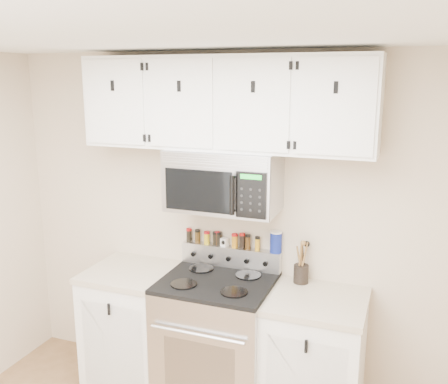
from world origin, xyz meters
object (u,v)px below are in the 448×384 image
object	(u,v)px
microwave	(223,180)
utensil_crock	(301,272)
salt_canister	(276,242)
range	(217,341)

from	to	relation	value
microwave	utensil_crock	distance (m)	0.84
microwave	salt_canister	bearing A→B (deg)	24.61
microwave	salt_canister	size ratio (longest dim) A/B	4.83
utensil_crock	salt_canister	size ratio (longest dim) A/B	1.91
utensil_crock	salt_canister	xyz separation A→B (m)	(-0.20, 0.05, 0.18)
salt_canister	utensil_crock	bearing A→B (deg)	-14.22
microwave	utensil_crock	world-z (taller)	microwave
salt_canister	range	bearing A→B (deg)	-140.30
range	microwave	size ratio (longest dim) A/B	1.45
range	utensil_crock	bearing A→B (deg)	23.36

